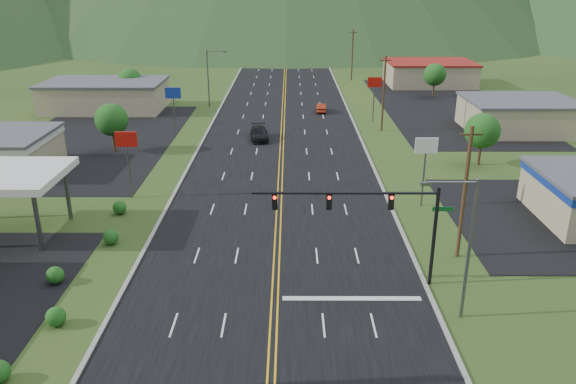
{
  "coord_description": "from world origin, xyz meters",
  "views": [
    {
      "loc": [
        0.94,
        -19.52,
        19.5
      ],
      "look_at": [
        0.84,
        19.68,
        4.5
      ],
      "focal_mm": 35.0,
      "sensor_mm": 36.0,
      "label": 1
    }
  ],
  "objects_px": {
    "streetlight_east": "(465,241)",
    "car_dark_mid": "(259,134)",
    "traffic_signal": "(375,211)",
    "car_red_far": "(321,108)",
    "streetlight_west": "(210,74)"
  },
  "relations": [
    {
      "from": "car_dark_mid",
      "to": "streetlight_west",
      "type": "bearing_deg",
      "value": 107.63
    },
    {
      "from": "car_dark_mid",
      "to": "car_red_far",
      "type": "distance_m",
      "value": 18.16
    },
    {
      "from": "traffic_signal",
      "to": "streetlight_east",
      "type": "bearing_deg",
      "value": -40.39
    },
    {
      "from": "streetlight_east",
      "to": "car_dark_mid",
      "type": "xyz_separation_m",
      "value": [
        -14.12,
        40.33,
        -4.4
      ]
    },
    {
      "from": "streetlight_east",
      "to": "car_dark_mid",
      "type": "bearing_deg",
      "value": 109.29
    },
    {
      "from": "traffic_signal",
      "to": "streetlight_east",
      "type": "xyz_separation_m",
      "value": [
        4.7,
        -4.0,
        -0.15
      ]
    },
    {
      "from": "streetlight_east",
      "to": "car_red_far",
      "type": "relative_size",
      "value": 2.22
    },
    {
      "from": "car_dark_mid",
      "to": "car_red_far",
      "type": "bearing_deg",
      "value": 54.54
    },
    {
      "from": "traffic_signal",
      "to": "car_red_far",
      "type": "distance_m",
      "value": 52.42
    },
    {
      "from": "streetlight_east",
      "to": "car_red_far",
      "type": "height_order",
      "value": "streetlight_east"
    },
    {
      "from": "traffic_signal",
      "to": "streetlight_east",
      "type": "height_order",
      "value": "streetlight_east"
    },
    {
      "from": "streetlight_east",
      "to": "car_red_far",
      "type": "xyz_separation_m",
      "value": [
        -5.28,
        56.2,
        -4.51
      ]
    },
    {
      "from": "car_dark_mid",
      "to": "traffic_signal",
      "type": "bearing_deg",
      "value": -81.8
    },
    {
      "from": "streetlight_east",
      "to": "car_red_far",
      "type": "distance_m",
      "value": 56.63
    },
    {
      "from": "traffic_signal",
      "to": "car_red_far",
      "type": "height_order",
      "value": "traffic_signal"
    }
  ]
}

